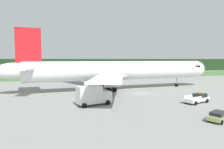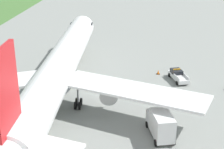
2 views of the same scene
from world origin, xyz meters
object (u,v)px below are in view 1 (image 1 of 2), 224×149
at_px(airliner, 117,71).
at_px(ops_pickup_truck, 197,98).
at_px(catering_truck, 93,95).
at_px(apron_cone, 196,97).
at_px(staff_car, 219,116).

distance_m(airliner, ops_pickup_truck, 22.63).
relative_size(airliner, catering_truck, 8.87).
height_order(ops_pickup_truck, catering_truck, catering_truck).
height_order(catering_truck, apron_cone, catering_truck).
distance_m(airliner, staff_car, 30.55).
distance_m(ops_pickup_truck, catering_truck, 20.31).
relative_size(airliner, staff_car, 12.86).
height_order(catering_truck, staff_car, catering_truck).
xyz_separation_m(airliner, apron_cone, (12.78, -16.18, -4.85)).
xyz_separation_m(airliner, ops_pickup_truck, (10.16, -19.74, -4.34)).
relative_size(airliner, apron_cone, 73.77).
height_order(staff_car, apron_cone, staff_car).
xyz_separation_m(airliner, staff_car, (5.30, -29.74, -4.54)).
bearing_deg(staff_car, airliner, 100.10).
distance_m(ops_pickup_truck, staff_car, 11.12).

